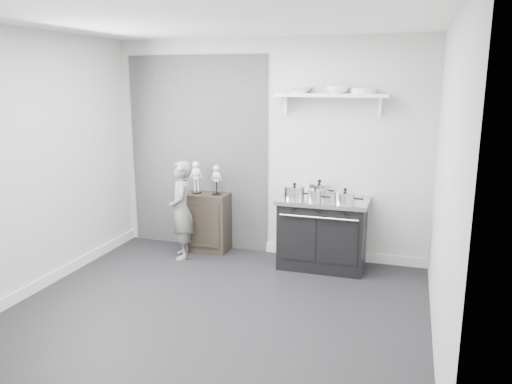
# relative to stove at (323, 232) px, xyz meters

# --- Properties ---
(ground) EXTENTS (4.00, 4.00, 0.00)m
(ground) POSITION_rel_stove_xyz_m (-0.78, -1.48, -0.42)
(ground) COLOR black
(ground) RESTS_ON ground
(room_shell) EXTENTS (4.02, 3.62, 2.71)m
(room_shell) POSITION_rel_stove_xyz_m (-0.87, -1.33, 1.22)
(room_shell) COLOR #B6B6B4
(room_shell) RESTS_ON ground
(wall_shelf) EXTENTS (1.30, 0.26, 0.24)m
(wall_shelf) POSITION_rel_stove_xyz_m (0.02, 0.20, 1.59)
(wall_shelf) COLOR white
(wall_shelf) RESTS_ON room_shell
(stove) EXTENTS (1.05, 0.65, 0.84)m
(stove) POSITION_rel_stove_xyz_m (0.00, 0.00, 0.00)
(stove) COLOR black
(stove) RESTS_ON ground
(side_cabinet) EXTENTS (0.58, 0.34, 0.76)m
(side_cabinet) POSITION_rel_stove_xyz_m (-1.55, 0.13, -0.04)
(side_cabinet) COLOR black
(side_cabinet) RESTS_ON ground
(child) EXTENTS (0.46, 0.53, 1.23)m
(child) POSITION_rel_stove_xyz_m (-1.73, -0.21, 0.19)
(child) COLOR slate
(child) RESTS_ON ground
(pot_front_left) EXTENTS (0.33, 0.24, 0.19)m
(pot_front_left) POSITION_rel_stove_xyz_m (-0.33, -0.11, 0.49)
(pot_front_left) COLOR silver
(pot_front_left) RESTS_ON stove
(pot_back_left) EXTENTS (0.35, 0.27, 0.20)m
(pot_back_left) POSITION_rel_stove_xyz_m (-0.08, 0.12, 0.49)
(pot_back_left) COLOR silver
(pot_back_left) RESTS_ON stove
(pot_front_right) EXTENTS (0.33, 0.24, 0.17)m
(pot_front_right) POSITION_rel_stove_xyz_m (0.27, -0.15, 0.48)
(pot_front_right) COLOR silver
(pot_front_right) RESTS_ON stove
(pot_front_center) EXTENTS (0.26, 0.17, 0.17)m
(pot_front_center) POSITION_rel_stove_xyz_m (-0.07, -0.17, 0.48)
(pot_front_center) COLOR silver
(pot_front_center) RESTS_ON stove
(skeleton_full) EXTENTS (0.13, 0.09, 0.48)m
(skeleton_full) POSITION_rel_stove_xyz_m (-1.68, 0.13, 0.58)
(skeleton_full) COLOR beige
(skeleton_full) RESTS_ON side_cabinet
(skeleton_torso) EXTENTS (0.12, 0.08, 0.44)m
(skeleton_torso) POSITION_rel_stove_xyz_m (-1.40, 0.13, 0.56)
(skeleton_torso) COLOR beige
(skeleton_torso) RESTS_ON side_cabinet
(bowl_large) EXTENTS (0.32, 0.32, 0.08)m
(bowl_large) POSITION_rel_stove_xyz_m (-0.37, 0.19, 1.66)
(bowl_large) COLOR white
(bowl_large) RESTS_ON wall_shelf
(bowl_small) EXTENTS (0.26, 0.26, 0.08)m
(bowl_small) POSITION_rel_stove_xyz_m (0.09, 0.19, 1.66)
(bowl_small) COLOR white
(bowl_small) RESTS_ON wall_shelf
(plate_stack) EXTENTS (0.28, 0.28, 0.06)m
(plate_stack) POSITION_rel_stove_xyz_m (0.38, 0.19, 1.65)
(plate_stack) COLOR white
(plate_stack) RESTS_ON wall_shelf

